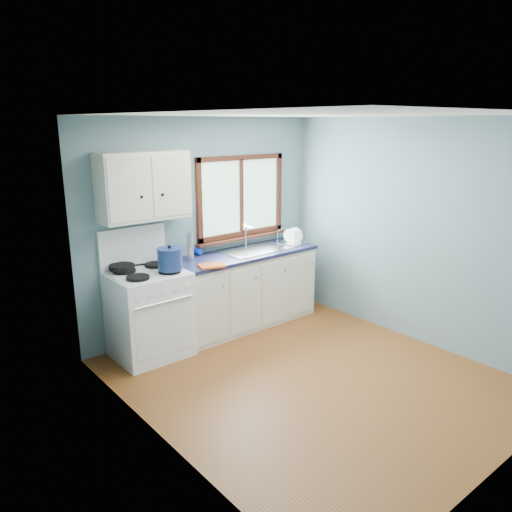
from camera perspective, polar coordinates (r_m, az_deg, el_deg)
floor at (r=5.09m, az=6.23°, el=-13.78°), size 3.20×3.60×0.02m
ceiling at (r=4.46m, az=7.18°, el=15.89°), size 3.20×3.60×0.02m
wall_back at (r=5.97m, az=-5.96°, el=3.52°), size 3.20×0.02×2.50m
wall_left at (r=3.67m, az=-11.08°, el=-4.10°), size 0.02×3.60×2.50m
wall_right at (r=5.86m, az=17.66°, el=2.66°), size 0.02×3.60×2.50m
gas_range at (r=5.44m, az=-12.11°, el=-6.21°), size 0.76×0.69×1.36m
base_cabinets at (r=6.15m, az=-1.34°, el=-4.19°), size 1.85×0.60×0.88m
countertop at (r=6.00m, az=-1.35°, el=0.23°), size 1.89×0.64×0.04m
sink at (r=6.12m, az=-0.04°, el=0.13°), size 0.84×0.46×0.44m
window at (r=6.21m, az=-1.70°, el=6.15°), size 1.36×0.10×1.03m
upper_cabinets at (r=5.30m, az=-12.71°, el=7.80°), size 0.95×0.35×0.70m
skillet at (r=5.34m, az=-15.05°, el=-1.22°), size 0.41×0.31×0.05m
stockpot at (r=5.21m, az=-9.80°, el=-0.30°), size 0.30×0.30×0.26m
utensil_crock at (r=5.59m, az=-9.89°, el=-0.14°), size 0.14×0.14×0.35m
thermos at (r=5.66m, az=-7.53°, el=1.08°), size 0.08×0.08×0.32m
soap_bottle at (r=5.87m, az=-6.37°, el=1.13°), size 0.10×0.10×0.23m
dish_towel at (r=5.43m, az=-5.10°, el=-1.11°), size 0.32×0.27×0.02m
dish_rack at (r=6.48m, az=4.31°, el=1.95°), size 0.44×0.38×0.20m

